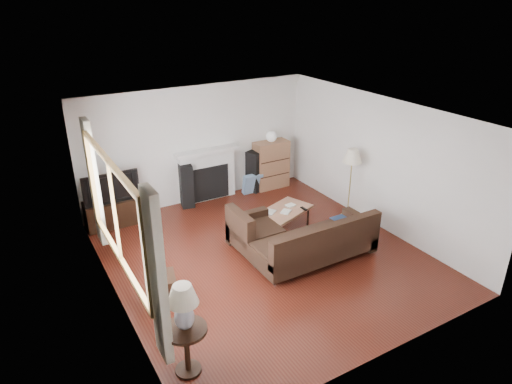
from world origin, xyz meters
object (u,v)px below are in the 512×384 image
tv_stand (113,213)px  bookshelf (271,165)px  coffee_table (283,221)px  floor_lamp (350,184)px  sectional_sofa (315,240)px  side_table (187,350)px

tv_stand → bookshelf: 3.67m
coffee_table → floor_lamp: size_ratio=0.79×
tv_stand → bookshelf: bearing=0.7°
tv_stand → coffee_table: bearing=-35.0°
coffee_table → floor_lamp: (1.46, -0.16, 0.50)m
tv_stand → sectional_sofa: bearing=-48.9°
bookshelf → coffee_table: (-0.94, -1.94, -0.33)m
bookshelf → floor_lamp: (0.52, -2.10, 0.17)m
side_table → sectional_sofa: bearing=23.7°
side_table → bookshelf: bearing=48.1°
sectional_sofa → side_table: sectional_sofa is taller
tv_stand → bookshelf: bookshelf is taller
sectional_sofa → coffee_table: 1.12m
sectional_sofa → side_table: 3.08m
sectional_sofa → floor_lamp: (1.55, 0.95, 0.35)m
tv_stand → sectional_sofa: (2.62, -3.01, 0.12)m
tv_stand → bookshelf: (3.65, 0.04, 0.29)m
tv_stand → side_table: side_table is taller
coffee_table → bookshelf: bearing=43.7°
tv_stand → floor_lamp: floor_lamp is taller
tv_stand → coffee_table: 3.31m
sectional_sofa → tv_stand: bearing=131.1°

